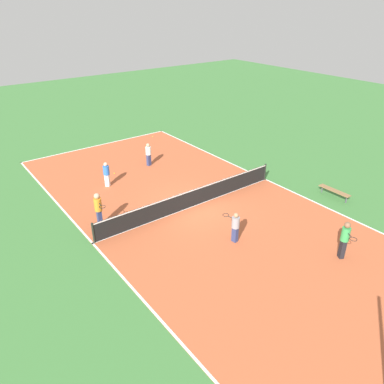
{
  "coord_description": "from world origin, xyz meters",
  "views": [
    {
      "loc": [
        10.59,
        14.08,
        10.0
      ],
      "look_at": [
        0.0,
        0.0,
        0.9
      ],
      "focal_mm": 35.0,
      "sensor_mm": 36.0,
      "label": 1
    }
  ],
  "objects_px": {
    "tennis_ball_midcourt": "(114,173)",
    "tennis_ball_right_alley": "(153,136)",
    "player_far_green": "(345,238)",
    "tennis_net": "(192,198)",
    "player_far_white": "(148,153)",
    "player_center_orange": "(98,208)",
    "tennis_ball_left_sideline": "(103,168)",
    "player_baseline_gray": "(235,225)",
    "bench": "(334,191)",
    "player_near_blue": "(106,173)"
  },
  "relations": [
    {
      "from": "tennis_net",
      "to": "player_far_white",
      "type": "bearing_deg",
      "value": -99.74
    },
    {
      "from": "tennis_ball_midcourt",
      "to": "player_far_green",
      "type": "bearing_deg",
      "value": 105.65
    },
    {
      "from": "player_far_green",
      "to": "player_center_orange",
      "type": "bearing_deg",
      "value": -109.08
    },
    {
      "from": "player_far_white",
      "to": "player_center_orange",
      "type": "distance_m",
      "value": 7.84
    },
    {
      "from": "player_center_orange",
      "to": "tennis_ball_midcourt",
      "type": "xyz_separation_m",
      "value": [
        -3.38,
        -5.32,
        -1.04
      ]
    },
    {
      "from": "bench",
      "to": "player_near_blue",
      "type": "xyz_separation_m",
      "value": [
        9.61,
        -8.97,
        0.49
      ]
    },
    {
      "from": "tennis_ball_midcourt",
      "to": "tennis_ball_right_alley",
      "type": "xyz_separation_m",
      "value": [
        -5.79,
        -4.71,
        0.0
      ]
    },
    {
      "from": "tennis_ball_midcourt",
      "to": "tennis_ball_right_alley",
      "type": "bearing_deg",
      "value": -140.9
    },
    {
      "from": "player_near_blue",
      "to": "tennis_net",
      "type": "bearing_deg",
      "value": -16.35
    },
    {
      "from": "player_far_white",
      "to": "player_center_orange",
      "type": "xyz_separation_m",
      "value": [
        5.89,
        5.17,
        0.2
      ]
    },
    {
      "from": "bench",
      "to": "player_near_blue",
      "type": "distance_m",
      "value": 13.15
    },
    {
      "from": "player_far_green",
      "to": "player_center_orange",
      "type": "distance_m",
      "value": 11.23
    },
    {
      "from": "player_baseline_gray",
      "to": "player_center_orange",
      "type": "bearing_deg",
      "value": 35.59
    },
    {
      "from": "player_far_white",
      "to": "tennis_ball_right_alley",
      "type": "bearing_deg",
      "value": -135.86
    },
    {
      "from": "player_far_white",
      "to": "player_far_green",
      "type": "distance_m",
      "value": 13.79
    },
    {
      "from": "player_far_green",
      "to": "player_baseline_gray",
      "type": "height_order",
      "value": "player_far_green"
    },
    {
      "from": "player_center_orange",
      "to": "tennis_ball_midcourt",
      "type": "relative_size",
      "value": 27.11
    },
    {
      "from": "tennis_net",
      "to": "player_far_white",
      "type": "xyz_separation_m",
      "value": [
        -1.07,
        -6.25,
        0.35
      ]
    },
    {
      "from": "player_far_white",
      "to": "player_near_blue",
      "type": "xyz_separation_m",
      "value": [
        3.62,
        1.24,
        -0.02
      ]
    },
    {
      "from": "bench",
      "to": "tennis_ball_left_sideline",
      "type": "relative_size",
      "value": 27.55
    },
    {
      "from": "player_far_white",
      "to": "tennis_ball_right_alley",
      "type": "height_order",
      "value": "player_far_white"
    },
    {
      "from": "tennis_net",
      "to": "player_far_green",
      "type": "height_order",
      "value": "player_far_green"
    },
    {
      "from": "player_far_white",
      "to": "tennis_ball_left_sideline",
      "type": "relative_size",
      "value": 22.86
    },
    {
      "from": "tennis_ball_left_sideline",
      "to": "tennis_net",
      "type": "bearing_deg",
      "value": 102.43
    },
    {
      "from": "player_center_orange",
      "to": "tennis_ball_left_sideline",
      "type": "bearing_deg",
      "value": 157.14
    },
    {
      "from": "tennis_ball_midcourt",
      "to": "tennis_net",
      "type": "bearing_deg",
      "value": 102.59
    },
    {
      "from": "bench",
      "to": "player_baseline_gray",
      "type": "relative_size",
      "value": 1.24
    },
    {
      "from": "tennis_ball_midcourt",
      "to": "tennis_ball_right_alley",
      "type": "height_order",
      "value": "same"
    },
    {
      "from": "bench",
      "to": "tennis_ball_midcourt",
      "type": "xyz_separation_m",
      "value": [
        8.49,
        -10.36,
        -0.34
      ]
    },
    {
      "from": "tennis_net",
      "to": "player_center_orange",
      "type": "height_order",
      "value": "player_center_orange"
    },
    {
      "from": "tennis_ball_left_sideline",
      "to": "bench",
      "type": "bearing_deg",
      "value": 127.19
    },
    {
      "from": "player_far_green",
      "to": "tennis_ball_right_alley",
      "type": "relative_size",
      "value": 26.19
    },
    {
      "from": "player_baseline_gray",
      "to": "player_far_white",
      "type": "bearing_deg",
      "value": -14.98
    },
    {
      "from": "player_far_white",
      "to": "tennis_ball_midcourt",
      "type": "height_order",
      "value": "player_far_white"
    },
    {
      "from": "player_far_white",
      "to": "player_far_green",
      "type": "xyz_separation_m",
      "value": [
        -1.38,
        13.72,
        0.15
      ]
    },
    {
      "from": "tennis_net",
      "to": "bench",
      "type": "height_order",
      "value": "tennis_net"
    },
    {
      "from": "tennis_ball_left_sideline",
      "to": "tennis_ball_right_alley",
      "type": "relative_size",
      "value": 1.0
    },
    {
      "from": "tennis_net",
      "to": "player_baseline_gray",
      "type": "relative_size",
      "value": 7.53
    },
    {
      "from": "bench",
      "to": "player_near_blue",
      "type": "height_order",
      "value": "player_near_blue"
    },
    {
      "from": "tennis_net",
      "to": "tennis_ball_midcourt",
      "type": "height_order",
      "value": "tennis_net"
    },
    {
      "from": "player_center_orange",
      "to": "player_far_white",
      "type": "bearing_deg",
      "value": 134.42
    },
    {
      "from": "tennis_net",
      "to": "tennis_ball_right_alley",
      "type": "distance_m",
      "value": 11.95
    },
    {
      "from": "tennis_ball_left_sideline",
      "to": "player_far_green",
      "type": "bearing_deg",
      "value": 105.34
    },
    {
      "from": "player_center_orange",
      "to": "player_near_blue",
      "type": "relative_size",
      "value": 1.21
    },
    {
      "from": "tennis_ball_left_sideline",
      "to": "tennis_ball_right_alley",
      "type": "bearing_deg",
      "value": -149.36
    },
    {
      "from": "player_center_orange",
      "to": "player_near_blue",
      "type": "distance_m",
      "value": 4.54
    },
    {
      "from": "tennis_ball_left_sideline",
      "to": "player_baseline_gray",
      "type": "bearing_deg",
      "value": 96.43
    },
    {
      "from": "bench",
      "to": "player_far_white",
      "type": "xyz_separation_m",
      "value": [
        5.99,
        -10.21,
        0.51
      ]
    },
    {
      "from": "player_far_white",
      "to": "tennis_ball_left_sideline",
      "type": "xyz_separation_m",
      "value": [
        2.74,
        -1.29,
        -0.84
      ]
    },
    {
      "from": "bench",
      "to": "player_baseline_gray",
      "type": "distance_m",
      "value": 7.47
    }
  ]
}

